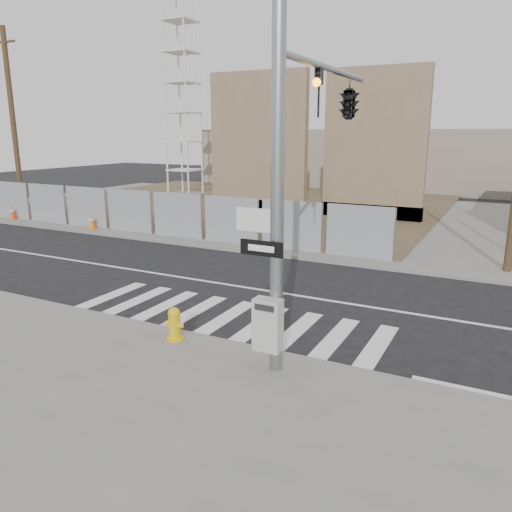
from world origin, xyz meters
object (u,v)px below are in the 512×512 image
at_px(fire_hydrant, 174,324).
at_px(traffic_cone_b, 92,222).
at_px(signal_pole, 329,131).
at_px(traffic_cone_c, 245,236).
at_px(traffic_cone_a, 12,213).
at_px(traffic_cone_d, 296,240).
at_px(crane_tower, 182,69).

height_order(fire_hydrant, traffic_cone_b, fire_hydrant).
distance_m(signal_pole, traffic_cone_c, 10.45).
bearing_deg(fire_hydrant, traffic_cone_a, 127.90).
xyz_separation_m(signal_pole, traffic_cone_d, (-3.87, 7.49, -4.32)).
distance_m(fire_hydrant, traffic_cone_d, 10.06).
relative_size(signal_pole, traffic_cone_a, 9.42).
distance_m(traffic_cone_a, traffic_cone_c, 14.29).
distance_m(crane_tower, traffic_cone_d, 19.81).
bearing_deg(traffic_cone_d, signal_pole, -62.64).
bearing_deg(traffic_cone_a, fire_hydrant, -27.62).
xyz_separation_m(traffic_cone_a, traffic_cone_c, (14.28, 0.50, -0.04)).
height_order(crane_tower, traffic_cone_a, crane_tower).
bearing_deg(traffic_cone_a, crane_tower, 76.68).
relative_size(traffic_cone_a, traffic_cone_c, 1.13).
xyz_separation_m(traffic_cone_b, traffic_cone_d, (10.52, 0.85, -0.02)).
height_order(traffic_cone_a, traffic_cone_c, traffic_cone_a).
bearing_deg(traffic_cone_c, crane_tower, 134.00).
distance_m(crane_tower, traffic_cone_c, 18.48).
distance_m(traffic_cone_a, traffic_cone_d, 16.54).
bearing_deg(crane_tower, signal_pole, -47.43).
xyz_separation_m(fire_hydrant, traffic_cone_d, (-1.20, 9.99, -0.04)).
bearing_deg(traffic_cone_a, signal_pole, -18.36).
bearing_deg(traffic_cone_b, fire_hydrant, -37.95).
xyz_separation_m(fire_hydrant, traffic_cone_b, (-11.72, 9.14, -0.02)).
bearing_deg(traffic_cone_d, crane_tower, 139.68).
relative_size(signal_pole, fire_hydrant, 9.06).
bearing_deg(signal_pole, crane_tower, 132.57).
bearing_deg(traffic_cone_b, crane_tower, 104.01).
distance_m(signal_pole, traffic_cone_a, 21.92).
distance_m(fire_hydrant, traffic_cone_b, 14.86).
xyz_separation_m(traffic_cone_b, traffic_cone_c, (8.27, 0.64, -0.04)).
height_order(traffic_cone_b, traffic_cone_d, traffic_cone_b).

